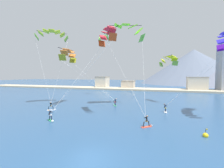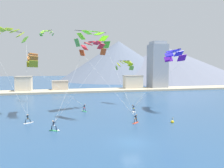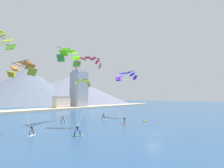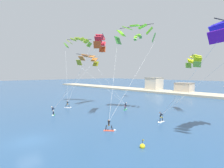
# 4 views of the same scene
# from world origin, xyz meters

# --- Properties ---
(ground_plane) EXTENTS (400.00, 400.00, 0.00)m
(ground_plane) POSITION_xyz_m (0.00, 0.00, 0.00)
(ground_plane) COLOR navy
(kitesurfer_near_lead) EXTENTS (1.72, 1.18, 1.69)m
(kitesurfer_near_lead) POSITION_xyz_m (-14.08, 13.07, 0.47)
(kitesurfer_near_lead) COLOR white
(kitesurfer_near_lead) RESTS_ON ground
(kitesurfer_near_trail) EXTENTS (1.58, 1.44, 1.64)m
(kitesurfer_near_trail) POSITION_xyz_m (3.83, 9.00, 0.44)
(kitesurfer_near_trail) COLOR #E54C33
(kitesurfer_near_trail) RESTS_ON ground
(kitesurfer_mid_center) EXTENTS (1.08, 1.75, 1.66)m
(kitesurfer_mid_center) POSITION_xyz_m (-3.94, 20.84, 0.46)
(kitesurfer_mid_center) COLOR #33B266
(kitesurfer_mid_center) RESTS_ON ground
(kitesurfer_far_left) EXTENTS (0.61, 1.75, 1.66)m
(kitesurfer_far_left) POSITION_xyz_m (6.29, 17.39, 0.46)
(kitesurfer_far_left) COLOR white
(kitesurfer_far_left) RESTS_ON ground
(kitesurfer_far_right) EXTENTS (1.69, 1.27, 1.73)m
(kitesurfer_far_right) POSITION_xyz_m (-9.66, 7.37, 0.51)
(kitesurfer_far_right) COLOR #33B266
(kitesurfer_far_right) RESTS_ON ground
(parafoil_kite_near_lead) EXTENTS (6.95, 7.97, 15.42)m
(parafoil_kite_near_lead) POSITION_xyz_m (-17.95, 18.24, 15.73)
(parafoil_kite_near_lead) COLOR #57A524
(parafoil_kite_near_trail) EXTENTS (9.39, 14.79, 16.08)m
(parafoil_kite_near_trail) POSITION_xyz_m (-1.81, 21.10, 15.91)
(parafoil_kite_near_trail) COLOR green
(parafoil_kite_mid_center) EXTENTS (11.39, 6.79, 10.96)m
(parafoil_kite_mid_center) POSITION_xyz_m (-13.85, 18.48, 11.16)
(parafoil_kite_mid_center) COLOR #94981F
(parafoil_kite_far_right) EXTENTS (8.95, 7.97, 12.83)m
(parafoil_kite_far_right) POSITION_xyz_m (-3.08, 13.11, 13.13)
(parafoil_kite_far_right) COLOR #C1461A
(parafoil_kite_distant_high_outer) EXTENTS (3.90, 2.57, 1.60)m
(parafoil_kite_distant_high_outer) POSITION_xyz_m (-12.07, 35.19, 18.67)
(parafoil_kite_distant_high_outer) COLOR green
(parafoil_kite_distant_low_drift) EXTENTS (4.10, 4.51, 2.47)m
(parafoil_kite_distant_low_drift) POSITION_xyz_m (7.25, 27.69, 10.20)
(parafoil_kite_distant_low_drift) COLOR #69A537
(race_marker_buoy) EXTENTS (0.56, 0.56, 1.02)m
(race_marker_buoy) POSITION_xyz_m (9.94, 7.68, 0.16)
(race_marker_buoy) COLOR yellow
(race_marker_buoy) RESTS_ON ground
(shoreline_strip) EXTENTS (180.00, 10.00, 0.70)m
(shoreline_strip) POSITION_xyz_m (0.00, 57.45, 0.35)
(shoreline_strip) COLOR #BCAD8E
(shoreline_strip) RESTS_ON ground
(shore_building_harbour_front) EXTENTS (7.78, 4.19, 5.97)m
(shore_building_harbour_front) POSITION_xyz_m (20.25, 59.17, 2.99)
(shore_building_harbour_front) COLOR beige
(shore_building_harbour_front) RESTS_ON ground
(shore_building_promenade_mid) EXTENTS (5.72, 6.60, 6.00)m
(shore_building_promenade_mid) POSITION_xyz_m (-21.99, 60.28, 3.01)
(shore_building_promenade_mid) COLOR beige
(shore_building_promenade_mid) RESTS_ON ground
(shore_building_quay_east) EXTENTS (6.27, 5.33, 4.11)m
(shore_building_quay_east) POSITION_xyz_m (-8.92, 61.05, 2.07)
(shore_building_quay_east) COLOR beige
(shore_building_quay_east) RESTS_ON ground
(mountain_peak_west_ridge) EXTENTS (83.25, 83.25, 27.43)m
(mountain_peak_west_ridge) POSITION_xyz_m (31.75, 125.12, 13.71)
(mountain_peak_west_ridge) COLOR slate
(mountain_peak_west_ridge) RESTS_ON ground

